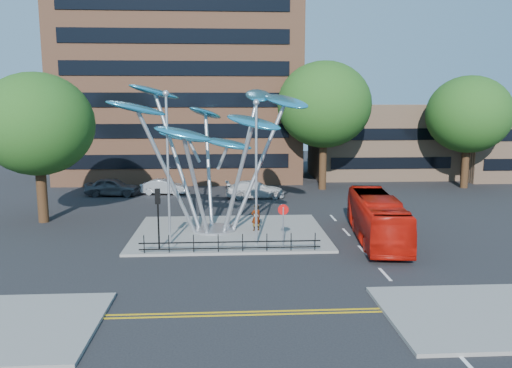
{
  "coord_description": "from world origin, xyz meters",
  "views": [
    {
      "loc": [
        -1.15,
        -24.85,
        8.31
      ],
      "look_at": [
        0.55,
        4.0,
        3.54
      ],
      "focal_mm": 35.0,
      "sensor_mm": 36.0,
      "label": 1
    }
  ],
  "objects": [
    {
      "name": "parked_car_left",
      "position": [
        -11.39,
        19.71,
        0.81
      ],
      "size": [
        4.9,
        2.31,
        1.62
      ],
      "primitive_type": "imported",
      "rotation": [
        0.0,
        0.0,
        1.48
      ],
      "color": "#42444A",
      "rests_on": "ground"
    },
    {
      "name": "pedestrian_railing_front",
      "position": [
        -1.0,
        1.7,
        0.55
      ],
      "size": [
        10.0,
        0.06,
        1.0
      ],
      "color": "black",
      "rests_on": "traffic_island"
    },
    {
      "name": "tree_left",
      "position": [
        -14.0,
        10.0,
        6.79
      ],
      "size": [
        7.6,
        7.6,
        10.32
      ],
      "color": "black",
      "rests_on": "ground"
    },
    {
      "name": "red_bus",
      "position": [
        7.87,
        4.07,
        1.38
      ],
      "size": [
        3.45,
        10.08,
        2.75
      ],
      "primitive_type": "imported",
      "rotation": [
        0.0,
        0.0,
        -0.12
      ],
      "color": "#B61208",
      "rests_on": "ground"
    },
    {
      "name": "street_lamp_right",
      "position": [
        0.5,
        3.0,
        5.09
      ],
      "size": [
        0.36,
        0.36,
        8.3
      ],
      "color": "#9EA0A5",
      "rests_on": "traffic_island"
    },
    {
      "name": "low_building_near",
      "position": [
        16.0,
        30.0,
        4.0
      ],
      "size": [
        15.0,
        8.0,
        8.0
      ],
      "primitive_type": "cube",
      "color": "tan",
      "rests_on": "ground"
    },
    {
      "name": "parked_car_mid",
      "position": [
        -6.89,
        20.23,
        0.68
      ],
      "size": [
        4.25,
        1.86,
        1.36
      ],
      "primitive_type": "imported",
      "rotation": [
        0.0,
        0.0,
        1.47
      ],
      "color": "#B7BBBF",
      "rests_on": "ground"
    },
    {
      "name": "no_entry_sign_island",
      "position": [
        2.0,
        2.52,
        1.82
      ],
      "size": [
        0.6,
        0.1,
        2.45
      ],
      "color": "#9EA0A5",
      "rests_on": "traffic_island"
    },
    {
      "name": "traffic_light_island",
      "position": [
        -5.0,
        2.5,
        2.61
      ],
      "size": [
        0.28,
        0.18,
        3.42
      ],
      "color": "black",
      "rests_on": "traffic_island"
    },
    {
      "name": "double_yellow_far",
      "position": [
        0.0,
        -6.3,
        0.01
      ],
      "size": [
        40.0,
        0.12,
        0.01
      ],
      "primitive_type": "cube",
      "color": "gold",
      "rests_on": "ground"
    },
    {
      "name": "parked_car_right",
      "position": [
        1.28,
        18.0,
        0.75
      ],
      "size": [
        5.29,
        2.49,
        1.49
      ],
      "primitive_type": "imported",
      "rotation": [
        0.0,
        0.0,
        1.65
      ],
      "color": "silver",
      "rests_on": "ground"
    },
    {
      "name": "low_building_far",
      "position": [
        30.0,
        28.0,
        3.5
      ],
      "size": [
        12.0,
        8.0,
        7.0
      ],
      "primitive_type": "cube",
      "color": "tan",
      "rests_on": "ground"
    },
    {
      "name": "ground",
      "position": [
        0.0,
        0.0,
        0.0
      ],
      "size": [
        120.0,
        120.0,
        0.0
      ],
      "primitive_type": "plane",
      "color": "black",
      "rests_on": "ground"
    },
    {
      "name": "tree_far",
      "position": [
        22.0,
        22.0,
        7.11
      ],
      "size": [
        8.0,
        8.0,
        10.81
      ],
      "color": "black",
      "rests_on": "ground"
    },
    {
      "name": "tree_right",
      "position": [
        8.0,
        22.0,
        8.04
      ],
      "size": [
        8.8,
        8.8,
        12.11
      ],
      "color": "black",
      "rests_on": "ground"
    },
    {
      "name": "pedestrian",
      "position": [
        0.67,
        6.19,
        1.01
      ],
      "size": [
        0.73,
        0.6,
        1.72
      ],
      "primitive_type": "imported",
      "rotation": [
        0.0,
        0.0,
        3.48
      ],
      "color": "gray",
      "rests_on": "traffic_island"
    },
    {
      "name": "traffic_island",
      "position": [
        -1.0,
        6.0,
        0.07
      ],
      "size": [
        12.0,
        9.0,
        0.15
      ],
      "primitive_type": "cube",
      "color": "slate",
      "rests_on": "ground"
    },
    {
      "name": "leaf_sculpture",
      "position": [
        -2.07,
        6.68,
        6.87
      ],
      "size": [
        12.72,
        9.54,
        9.51
      ],
      "color": "#9EA0A5",
      "rests_on": "traffic_island"
    },
    {
      "name": "street_lamp_left",
      "position": [
        -4.5,
        3.5,
        5.36
      ],
      "size": [
        0.36,
        0.36,
        8.8
      ],
      "color": "#9EA0A5",
      "rests_on": "traffic_island"
    },
    {
      "name": "brick_tower",
      "position": [
        -6.0,
        32.0,
        15.0
      ],
      "size": [
        25.0,
        15.0,
        30.0
      ],
      "primitive_type": "cube",
      "color": "#905B3F",
      "rests_on": "ground"
    },
    {
      "name": "double_yellow_near",
      "position": [
        0.0,
        -6.0,
        0.01
      ],
      "size": [
        40.0,
        0.12,
        0.01
      ],
      "primitive_type": "cube",
      "color": "gold",
      "rests_on": "ground"
    }
  ]
}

